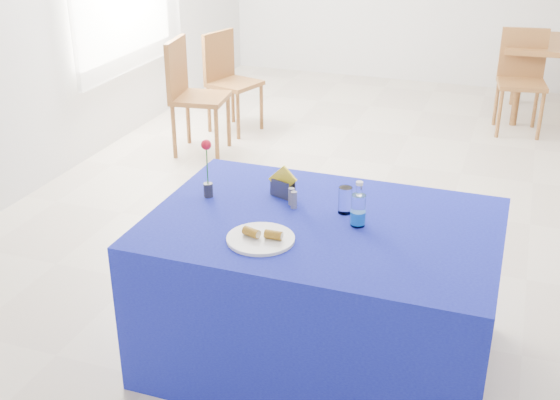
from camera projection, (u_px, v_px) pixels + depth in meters
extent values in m
plane|color=beige|center=(373.00, 202.00, 5.20)|extent=(7.00, 7.00, 0.00)
plane|color=silver|center=(76.00, 258.00, 1.62)|extent=(5.00, 0.00, 5.00)
cylinder|color=white|center=(261.00, 239.00, 3.05)|extent=(0.30, 0.30, 0.01)
cylinder|color=white|center=(345.00, 200.00, 3.27)|extent=(0.06, 0.06, 0.13)
cylinder|color=slate|center=(294.00, 200.00, 3.33)|extent=(0.03, 0.03, 0.08)
cylinder|color=slate|center=(291.00, 196.00, 3.37)|extent=(0.03, 0.03, 0.08)
cube|color=#101394|center=(321.00, 292.00, 3.38)|extent=(1.60, 1.10, 0.76)
cylinder|color=white|center=(358.00, 210.00, 3.15)|extent=(0.07, 0.07, 0.15)
cylinder|color=blue|center=(358.00, 217.00, 3.17)|extent=(0.07, 0.07, 0.06)
cylinder|color=white|center=(359.00, 190.00, 3.11)|extent=(0.03, 0.03, 0.05)
cylinder|color=silver|center=(360.00, 183.00, 3.10)|extent=(0.03, 0.03, 0.01)
cube|color=#39393E|center=(283.00, 193.00, 3.46)|extent=(0.13, 0.09, 0.03)
cube|color=#393A3F|center=(280.00, 189.00, 3.43)|extent=(0.11, 0.05, 0.09)
cube|color=#3A3A3F|center=(286.00, 186.00, 3.47)|extent=(0.11, 0.05, 0.09)
cube|color=yellow|center=(283.00, 179.00, 3.43)|extent=(0.15, 0.02, 0.15)
cylinder|color=#242429|center=(208.00, 190.00, 3.45)|extent=(0.05, 0.05, 0.07)
cylinder|color=#186118|center=(207.00, 168.00, 3.41)|extent=(0.01, 0.01, 0.22)
sphere|color=red|center=(206.00, 145.00, 3.35)|extent=(0.05, 0.05, 0.05)
cylinder|color=brown|center=(518.00, 89.00, 6.67)|extent=(0.07, 0.07, 0.71)
cylinder|color=brown|center=(517.00, 71.00, 7.28)|extent=(0.07, 0.07, 0.71)
cylinder|color=#97592C|center=(499.00, 114.00, 6.40)|extent=(0.04, 0.04, 0.45)
cylinder|color=#97592C|center=(541.00, 116.00, 6.34)|extent=(0.04, 0.04, 0.45)
cylinder|color=#97592C|center=(496.00, 102.00, 6.72)|extent=(0.04, 0.04, 0.45)
cylinder|color=#97592C|center=(535.00, 105.00, 6.66)|extent=(0.04, 0.04, 0.45)
cube|color=#97592C|center=(521.00, 84.00, 6.43)|extent=(0.48, 0.48, 0.04)
cube|color=#97592C|center=(523.00, 53.00, 6.49)|extent=(0.42, 0.10, 0.46)
cylinder|color=#97592C|center=(217.00, 135.00, 5.85)|extent=(0.04, 0.04, 0.47)
cylinder|color=#97592C|center=(229.00, 121.00, 6.19)|extent=(0.04, 0.04, 0.47)
cylinder|color=#97592C|center=(174.00, 132.00, 5.92)|extent=(0.04, 0.04, 0.47)
cylinder|color=#97592C|center=(188.00, 118.00, 6.26)|extent=(0.04, 0.04, 0.47)
cube|color=#97592C|center=(200.00, 98.00, 5.95)|extent=(0.49, 0.49, 0.04)
cube|color=#97592C|center=(176.00, 68.00, 5.88)|extent=(0.10, 0.44, 0.48)
cylinder|color=#97592C|center=(238.00, 116.00, 6.36)|extent=(0.03, 0.03, 0.44)
cylinder|color=#97592C|center=(261.00, 107.00, 6.62)|extent=(0.03, 0.03, 0.44)
cylinder|color=#97592C|center=(209.00, 109.00, 6.55)|extent=(0.03, 0.03, 0.44)
cylinder|color=#97592C|center=(233.00, 100.00, 6.80)|extent=(0.03, 0.03, 0.44)
cube|color=#97592C|center=(235.00, 84.00, 6.48)|extent=(0.51, 0.51, 0.04)
cube|color=#97592C|center=(219.00, 56.00, 6.48)|extent=(0.15, 0.40, 0.45)
cylinder|color=gold|center=(251.00, 232.00, 3.04)|extent=(0.08, 0.06, 0.04)
cylinder|color=beige|center=(258.00, 235.00, 3.02)|extent=(0.01, 0.03, 0.03)
cylinder|color=gold|center=(273.00, 235.00, 3.02)|extent=(0.08, 0.04, 0.04)
cylinder|color=beige|center=(282.00, 236.00, 3.01)|extent=(0.00, 0.03, 0.03)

